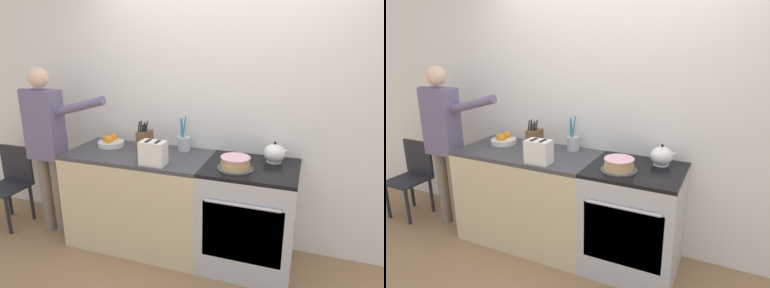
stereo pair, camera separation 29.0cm
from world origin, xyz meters
TOP-DOWN VIEW (x-y plane):
  - ground_plane at (0.00, 0.00)m, footprint 16.00×16.00m
  - wall_back at (0.00, 0.68)m, footprint 8.00×0.04m
  - counter_cabinet at (-0.72, 0.33)m, footprint 1.32×0.66m
  - stove_range at (0.33, 0.33)m, footprint 0.77×0.69m
  - layer_cake at (0.22, 0.23)m, footprint 0.29×0.29m
  - tea_kettle at (0.50, 0.50)m, footprint 0.22×0.18m
  - knife_block at (-0.68, 0.41)m, footprint 0.10×0.16m
  - utensil_crock at (-0.35, 0.55)m, footprint 0.12×0.12m
  - fruit_bowl at (-1.08, 0.45)m, footprint 0.25×0.25m
  - toaster at (-0.45, 0.10)m, footprint 0.23×0.14m
  - person_baker at (-1.64, 0.21)m, footprint 0.94×0.20m
  - dining_chair at (-2.21, 0.24)m, footprint 0.40×0.40m

SIDE VIEW (x-z plane):
  - ground_plane at x=0.00m, z-range 0.00..0.00m
  - counter_cabinet at x=-0.72m, z-range 0.00..0.92m
  - stove_range at x=0.33m, z-range 0.00..0.92m
  - dining_chair at x=-2.21m, z-range 0.06..0.89m
  - fruit_bowl at x=-1.08m, z-range 0.90..1.01m
  - layer_cake at x=0.22m, z-range 0.92..1.02m
  - utensil_crock at x=-0.35m, z-range 0.83..1.16m
  - tea_kettle at x=0.50m, z-range 0.91..1.09m
  - person_baker at x=-1.64m, z-range 0.17..1.85m
  - toaster at x=-0.45m, z-range 0.92..1.12m
  - knife_block at x=-0.68m, z-range 0.87..1.16m
  - wall_back at x=0.00m, z-range 0.00..2.60m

